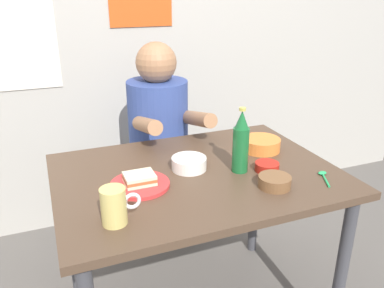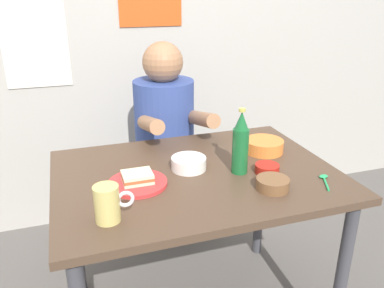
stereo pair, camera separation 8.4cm
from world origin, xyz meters
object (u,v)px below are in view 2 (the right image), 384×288
(dining_table, at_px, (196,193))
(stool, at_px, (166,187))
(person_seated, at_px, (165,119))
(condiment_bowl_brown, at_px, (273,183))
(sandwich, at_px, (137,177))
(beer_bottle, at_px, (241,144))
(plate_orange, at_px, (138,183))
(beer_mug, at_px, (108,204))

(dining_table, distance_m, stool, 0.70)
(person_seated, xyz_separation_m, condiment_bowl_brown, (0.18, -0.84, -0.00))
(sandwich, distance_m, beer_bottle, 0.41)
(stool, height_order, sandwich, sandwich)
(dining_table, distance_m, beer_bottle, 0.27)
(person_seated, xyz_separation_m, plate_orange, (-0.27, -0.65, -0.02))
(stool, relative_size, beer_bottle, 1.72)
(dining_table, height_order, stool, dining_table)
(plate_orange, xyz_separation_m, beer_mug, (-0.13, -0.21, 0.05))
(dining_table, bearing_deg, sandwich, -171.43)
(plate_orange, bearing_deg, sandwich, -90.00)
(beer_bottle, height_order, condiment_bowl_brown, beer_bottle)
(stool, distance_m, sandwich, 0.84)
(stool, bearing_deg, sandwich, -112.40)
(dining_table, relative_size, beer_mug, 8.73)
(dining_table, bearing_deg, condiment_bowl_brown, -45.53)
(stool, bearing_deg, plate_orange, -112.40)
(stool, relative_size, condiment_bowl_brown, 3.75)
(dining_table, distance_m, plate_orange, 0.26)
(beer_mug, bearing_deg, beer_bottle, 19.42)
(person_seated, height_order, beer_bottle, person_seated)
(plate_orange, bearing_deg, beer_mug, -122.25)
(stool, xyz_separation_m, person_seated, (0.00, -0.01, 0.42))
(plate_orange, xyz_separation_m, sandwich, (0.00, -0.00, 0.02))
(stool, height_order, beer_mug, beer_mug)
(person_seated, height_order, plate_orange, person_seated)
(dining_table, relative_size, stool, 2.44)
(beer_mug, distance_m, beer_bottle, 0.57)
(dining_table, height_order, beer_mug, beer_mug)
(stool, bearing_deg, dining_table, -93.11)
(plate_orange, height_order, sandwich, sandwich)
(person_seated, xyz_separation_m, beer_mug, (-0.40, -0.86, 0.03))
(condiment_bowl_brown, bearing_deg, plate_orange, 158.00)
(plate_orange, relative_size, beer_bottle, 0.84)
(person_seated, bearing_deg, beer_bottle, -79.23)
(dining_table, relative_size, sandwich, 10.00)
(sandwich, bearing_deg, person_seated, 67.25)
(sandwich, xyz_separation_m, beer_bottle, (0.40, -0.02, 0.09))
(dining_table, relative_size, person_seated, 1.53)
(sandwich, relative_size, condiment_bowl_brown, 0.92)
(person_seated, distance_m, sandwich, 0.71)
(person_seated, bearing_deg, condiment_bowl_brown, -77.72)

